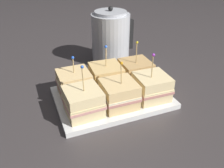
% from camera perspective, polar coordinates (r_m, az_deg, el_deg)
% --- Properties ---
extents(ground_plane, '(6.00, 6.00, 0.00)m').
position_cam_1_polar(ground_plane, '(0.83, -0.00, -3.76)').
color(ground_plane, '#383333').
extents(serving_platter, '(0.38, 0.27, 0.02)m').
position_cam_1_polar(serving_platter, '(0.83, -0.00, -3.24)').
color(serving_platter, silver).
rests_on(serving_platter, ground_plane).
extents(sandwich_front_left, '(0.12, 0.12, 0.16)m').
position_cam_1_polar(sandwich_front_left, '(0.72, -6.93, -4.24)').
color(sandwich_front_left, beige).
rests_on(sandwich_front_left, serving_platter).
extents(sandwich_front_center, '(0.11, 0.11, 0.16)m').
position_cam_1_polar(sandwich_front_center, '(0.75, 1.85, -2.37)').
color(sandwich_front_center, '#DBB77A').
rests_on(sandwich_front_center, serving_platter).
extents(sandwich_front_right, '(0.11, 0.11, 0.17)m').
position_cam_1_polar(sandwich_front_right, '(0.80, 9.47, -0.66)').
color(sandwich_front_right, beige).
rests_on(sandwich_front_right, serving_platter).
extents(sandwich_back_left, '(0.11, 0.11, 0.14)m').
position_cam_1_polar(sandwich_back_left, '(0.82, -9.05, 0.21)').
color(sandwich_back_left, '#DBB77A').
rests_on(sandwich_back_left, serving_platter).
extents(sandwich_back_center, '(0.12, 0.12, 0.16)m').
position_cam_1_polar(sandwich_back_center, '(0.85, -1.51, 1.69)').
color(sandwich_back_center, tan).
rests_on(sandwich_back_center, serving_platter).
extents(sandwich_back_right, '(0.11, 0.11, 0.16)m').
position_cam_1_polar(sandwich_back_right, '(0.89, 5.65, 2.97)').
color(sandwich_back_right, tan).
rests_on(sandwich_back_right, serving_platter).
extents(kettle_steel, '(0.19, 0.17, 0.25)m').
position_cam_1_polar(kettle_steel, '(1.06, -0.29, 10.97)').
color(kettle_steel, '#B7BABF').
rests_on(kettle_steel, ground_plane).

